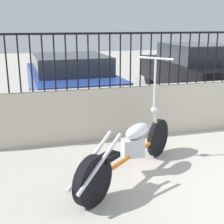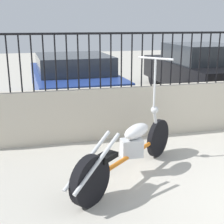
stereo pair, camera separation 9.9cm
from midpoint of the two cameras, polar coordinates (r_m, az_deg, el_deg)
low_wall at (r=6.01m, az=14.82°, el=0.79°), size 8.04×0.18×0.91m
fence_railing at (r=5.84m, az=15.56°, el=10.81°), size 8.04×0.04×0.92m
motorcycle_orange at (r=4.04m, az=3.19°, el=-7.31°), size 1.81×1.58×1.53m
car_blue at (r=7.82m, az=-6.81°, el=6.03°), size 2.01×4.04×1.25m
car_black at (r=9.36m, az=15.69°, el=7.61°), size 1.91×4.31×1.42m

